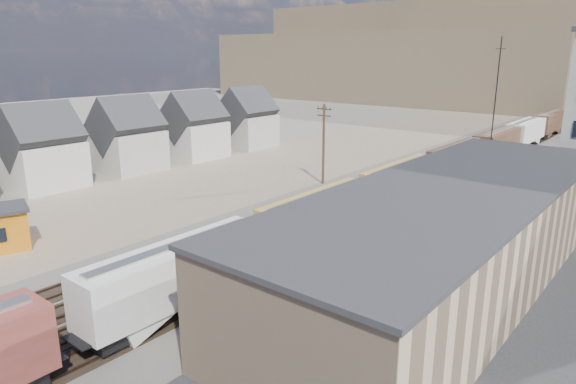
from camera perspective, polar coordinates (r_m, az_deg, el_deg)
The scene contains 9 objects.
ground at distance 33.64m, azimuth -28.82°, elevation -15.56°, with size 300.00×300.00×0.00m, color #6B6356.
ballast_bed at distance 67.62m, azimuth 13.74°, elevation 1.09°, with size 18.00×200.00×0.06m, color #4C4742.
dirt_yard at distance 70.72m, azimuth -4.67°, elevation 2.09°, with size 24.00×180.00×0.03m, color #766551.
rail_tracks at distance 67.83m, azimuth 13.33°, elevation 1.23°, with size 11.40×200.00×0.24m.
freight_train at distance 62.93m, azimuth 15.86°, elevation 2.48°, with size 3.00×119.74×4.46m.
warehouse at distance 38.86m, azimuth 17.74°, elevation -4.26°, with size 12.40×40.40×7.25m.
utility_pole_north at distance 63.95m, azimuth 3.98°, elevation 5.52°, with size 2.20×0.32×10.00m.
radio_mast at distance 73.14m, azimuth 21.96°, elevation 8.73°, with size 1.20×0.16×18.00m.
townhouse_row at distance 71.83m, azimuth -21.37°, elevation 4.81°, with size 8.15×68.16×10.47m.
Camera 1 is at (27.91, -9.42, 16.25)m, focal length 32.00 mm.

